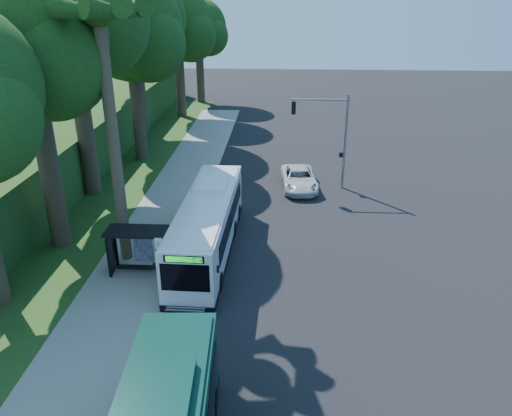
{
  "coord_description": "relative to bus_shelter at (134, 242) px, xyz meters",
  "views": [
    {
      "loc": [
        0.24,
        -25.23,
        13.75
      ],
      "look_at": [
        -1.18,
        1.0,
        2.16
      ],
      "focal_mm": 35.0,
      "sensor_mm": 36.0,
      "label": 1
    }
  ],
  "objects": [
    {
      "name": "ground",
      "position": [
        7.26,
        2.86,
        -1.81
      ],
      "size": [
        140.0,
        140.0,
        0.0
      ],
      "primitive_type": "plane",
      "color": "black",
      "rests_on": "ground"
    },
    {
      "name": "pickup",
      "position": [
        8.82,
        12.66,
        -1.07
      ],
      "size": [
        2.89,
        5.52,
        1.48
      ],
      "primitive_type": "imported",
      "rotation": [
        0.0,
        0.0,
        0.08
      ],
      "color": "silver",
      "rests_on": "ground"
    },
    {
      "name": "tree_0",
      "position": [
        -5.14,
        2.84,
        9.4
      ],
      "size": [
        8.4,
        8.0,
        15.7
      ],
      "color": "#382B1E",
      "rests_on": "ground"
    },
    {
      "name": "tree_1",
      "position": [
        -6.12,
        10.84,
        10.92
      ],
      "size": [
        10.5,
        10.0,
        18.26
      ],
      "color": "#382B1E",
      "rests_on": "ground"
    },
    {
      "name": "white_bus",
      "position": [
        3.46,
        2.47,
        -0.07
      ],
      "size": [
        2.83,
        12.01,
        3.56
      ],
      "rotation": [
        0.0,
        0.0,
        -0.02
      ],
      "color": "white",
      "rests_on": "ground"
    },
    {
      "name": "red_curb",
      "position": [
        2.26,
        -1.14,
        -1.74
      ],
      "size": [
        0.25,
        30.0,
        0.13
      ],
      "primitive_type": "cube",
      "color": "maroon",
      "rests_on": "ground"
    },
    {
      "name": "tree_2",
      "position": [
        -4.64,
        18.84,
        8.67
      ],
      "size": [
        8.82,
        8.4,
        15.12
      ],
      "color": "#382B1E",
      "rests_on": "ground"
    },
    {
      "name": "stop_sign_pole",
      "position": [
        1.86,
        -2.14,
        0.28
      ],
      "size": [
        0.35,
        0.06,
        3.17
      ],
      "color": "gray",
      "rests_on": "ground"
    },
    {
      "name": "grass_verge",
      "position": [
        -5.74,
        7.86,
        -1.78
      ],
      "size": [
        8.0,
        70.0,
        0.06
      ],
      "primitive_type": "cube",
      "color": "#234719",
      "rests_on": "ground"
    },
    {
      "name": "bus_shelter",
      "position": [
        0.0,
        0.0,
        0.0
      ],
      "size": [
        3.2,
        1.51,
        2.55
      ],
      "color": "black",
      "rests_on": "ground"
    },
    {
      "name": "tree_4",
      "position": [
        -4.14,
        34.84,
        7.92
      ],
      "size": [
        8.4,
        8.0,
        14.14
      ],
      "color": "#382B1E",
      "rests_on": "ground"
    },
    {
      "name": "palm_tree",
      "position": [
        -0.94,
        1.36,
        10.57
      ],
      "size": [
        4.2,
        4.2,
        14.4
      ],
      "color": "#4C3F2D",
      "rests_on": "ground"
    },
    {
      "name": "tree_5",
      "position": [
        -3.16,
        42.84,
        7.16
      ],
      "size": [
        7.35,
        7.0,
        12.86
      ],
      "color": "#382B1E",
      "rests_on": "ground"
    },
    {
      "name": "traffic_signal_pole",
      "position": [
        11.04,
        12.86,
        2.62
      ],
      "size": [
        4.1,
        0.3,
        7.0
      ],
      "color": "gray",
      "rests_on": "ground"
    },
    {
      "name": "sidewalk",
      "position": [
        -0.04,
        2.86,
        -1.75
      ],
      "size": [
        4.5,
        70.0,
        0.12
      ],
      "primitive_type": "cube",
      "color": "gray",
      "rests_on": "ground"
    },
    {
      "name": "tree_3",
      "position": [
        -6.62,
        26.84,
        10.17
      ],
      "size": [
        10.08,
        9.6,
        17.28
      ],
      "color": "#382B1E",
      "rests_on": "ground"
    }
  ]
}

